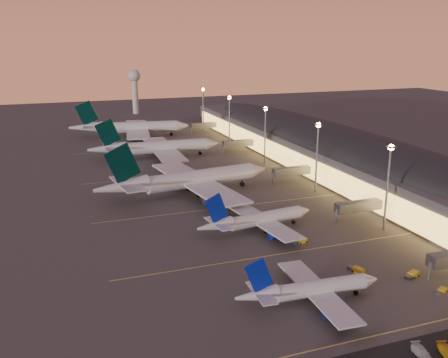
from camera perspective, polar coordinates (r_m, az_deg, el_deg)
ground at (r=137.94m, az=5.68°, el=-7.70°), size 700.00×700.00×0.00m
airliner_narrow_south at (r=110.63m, az=9.71°, el=-12.35°), size 33.30×29.77×11.90m
airliner_narrow_north at (r=146.82m, az=3.74°, el=-4.69°), size 37.91×34.10×13.53m
airliner_wide_near at (r=179.77m, az=-4.28°, el=-0.15°), size 66.86×61.48×21.41m
airliner_wide_mid at (r=237.23m, az=-7.80°, el=3.59°), size 62.18×56.56×19.92m
airliner_wide_far at (r=290.73m, az=-10.67°, el=5.80°), size 67.24×61.91×21.54m
terminal_building at (r=224.89m, az=12.04°, el=3.66°), size 56.35×255.00×17.46m
light_masts at (r=204.22m, az=7.09°, el=5.19°), size 2.20×217.20×25.90m
radar_tower at (r=380.75m, az=-10.18°, el=10.63°), size 9.00×9.00×32.50m
lane_markings at (r=172.37m, az=-0.06°, el=-2.73°), size 90.00×180.36×0.00m
baggage_tug_a at (r=128.74m, az=20.71°, el=-10.23°), size 4.48×3.09×1.25m
baggage_tug_b at (r=123.87m, az=23.61°, el=-11.67°), size 3.58×2.69×1.00m
baggage_tug_c at (r=141.17m, az=8.69°, el=-6.99°), size 4.46×2.41×1.26m
baggage_tug_d at (r=127.32m, az=14.91°, el=-10.00°), size 2.89×4.50×1.25m
service_van_c at (r=100.60m, az=21.68°, el=-17.98°), size 3.35×5.71×1.55m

